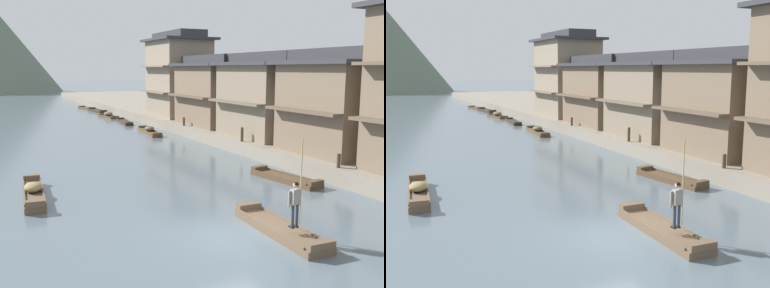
# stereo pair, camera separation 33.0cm
# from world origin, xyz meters

# --- Properties ---
(ground_plane) EXTENTS (400.00, 400.00, 0.00)m
(ground_plane) POSITION_xyz_m (0.00, 0.00, 0.00)
(ground_plane) COLOR slate
(riverbank_right) EXTENTS (18.00, 110.00, 0.88)m
(riverbank_right) POSITION_xyz_m (16.91, 30.00, 0.44)
(riverbank_right) COLOR gray
(riverbank_right) RESTS_ON ground
(boat_foreground_poled) EXTENTS (1.27, 4.80, 0.50)m
(boat_foreground_poled) POSITION_xyz_m (1.40, -0.54, 0.16)
(boat_foreground_poled) COLOR brown
(boat_foreground_poled) RESTS_ON ground
(boatman_person) EXTENTS (0.57, 0.26, 3.04)m
(boatman_person) POSITION_xyz_m (1.39, -1.38, 1.51)
(boatman_person) COLOR black
(boatman_person) RESTS_ON boat_foreground_poled
(boat_moored_nearest) EXTENTS (1.48, 5.38, 0.47)m
(boat_moored_nearest) POSITION_xyz_m (6.59, 48.06, 0.15)
(boat_moored_nearest) COLOR #33281E
(boat_moored_nearest) RESTS_ON ground
(boat_moored_second) EXTENTS (1.66, 4.46, 0.44)m
(boat_moored_second) POSITION_xyz_m (6.27, 5.65, 0.15)
(boat_moored_second) COLOR brown
(boat_moored_second) RESTS_ON ground
(boat_moored_third) EXTENTS (1.61, 4.27, 0.73)m
(boat_moored_third) POSITION_xyz_m (6.06, 40.36, 0.26)
(boat_moored_third) COLOR brown
(boat_moored_third) RESTS_ON ground
(boat_moored_far) EXTENTS (1.45, 5.65, 0.67)m
(boat_moored_far) POSITION_xyz_m (5.93, 25.49, 0.21)
(boat_moored_far) COLOR brown
(boat_moored_far) RESTS_ON ground
(boat_midriver_drifting) EXTENTS (1.70, 4.04, 0.36)m
(boat_midriver_drifting) POSITION_xyz_m (6.21, 53.31, 0.13)
(boat_midriver_drifting) COLOR brown
(boat_midriver_drifting) RESTS_ON ground
(boat_midriver_upstream) EXTENTS (1.34, 5.18, 0.36)m
(boat_midriver_upstream) POSITION_xyz_m (6.19, 34.09, 0.12)
(boat_midriver_upstream) COLOR #33281E
(boat_midriver_upstream) RESTS_ON ground
(boat_upstream_distant) EXTENTS (1.26, 5.23, 0.72)m
(boat_upstream_distant) POSITION_xyz_m (-6.05, 8.00, 0.24)
(boat_upstream_distant) COLOR brown
(boat_upstream_distant) RESTS_ON ground
(house_waterfront_second) EXTENTS (7.02, 6.88, 6.14)m
(house_waterfront_second) POSITION_xyz_m (11.71, 7.30, 3.88)
(house_waterfront_second) COLOR #75604C
(house_waterfront_second) RESTS_ON riverbank_right
(house_waterfront_tall) EXTENTS (7.10, 7.65, 6.14)m
(house_waterfront_tall) POSITION_xyz_m (11.75, 14.64, 3.87)
(house_waterfront_tall) COLOR #7F705B
(house_waterfront_tall) RESTS_ON riverbank_right
(house_waterfront_narrow) EXTENTS (5.84, 8.24, 6.14)m
(house_waterfront_narrow) POSITION_xyz_m (11.12, 22.64, 3.87)
(house_waterfront_narrow) COLOR #75604C
(house_waterfront_narrow) RESTS_ON riverbank_right
(house_waterfront_far) EXTENTS (6.02, 7.79, 8.74)m
(house_waterfront_far) POSITION_xyz_m (11.20, 30.92, 5.17)
(house_waterfront_far) COLOR gray
(house_waterfront_far) RESTS_ON riverbank_right
(mooring_post_dock_near) EXTENTS (0.20, 0.20, 0.71)m
(mooring_post_dock_near) POSITION_xyz_m (8.26, 3.93, 1.23)
(mooring_post_dock_near) COLOR #473828
(mooring_post_dock_near) RESTS_ON riverbank_right
(mooring_post_dock_mid) EXTENTS (0.20, 0.20, 0.97)m
(mooring_post_dock_mid) POSITION_xyz_m (8.26, 13.24, 1.36)
(mooring_post_dock_mid) COLOR #473828
(mooring_post_dock_mid) RESTS_ON riverbank_right
(mooring_post_dock_far) EXTENTS (0.20, 0.20, 0.72)m
(mooring_post_dock_far) POSITION_xyz_m (8.26, 23.01, 1.23)
(mooring_post_dock_far) COLOR #473828
(mooring_post_dock_far) RESTS_ON riverbank_right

